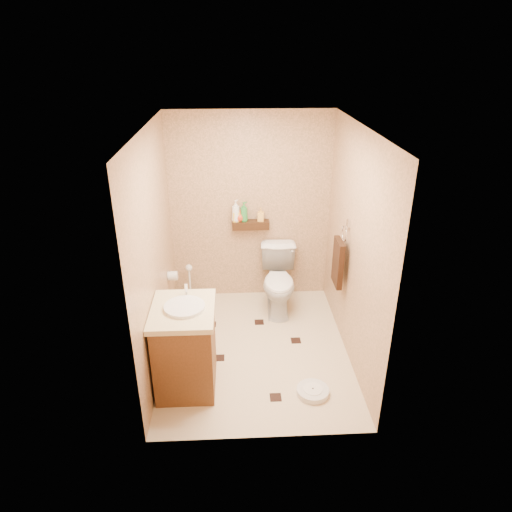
{
  "coord_description": "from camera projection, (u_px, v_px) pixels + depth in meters",
  "views": [
    {
      "loc": [
        -0.21,
        -4.13,
        3.1
      ],
      "look_at": [
        0.02,
        0.25,
        1.02
      ],
      "focal_mm": 32.0,
      "sensor_mm": 36.0,
      "label": 1
    }
  ],
  "objects": [
    {
      "name": "wall_back",
      "position": [
        250.0,
        209.0,
        5.68
      ],
      "size": [
        2.0,
        0.04,
        2.4
      ],
      "primitive_type": "cube",
      "color": "tan",
      "rests_on": "ground"
    },
    {
      "name": "bathroom_scale",
      "position": [
        313.0,
        391.0,
        4.41
      ],
      "size": [
        0.39,
        0.39,
        0.06
      ],
      "rotation": [
        0.0,
        0.0,
        -0.3
      ],
      "color": "silver",
      "rests_on": "ground"
    },
    {
      "name": "bottle_b",
      "position": [
        236.0,
        214.0,
        5.61
      ],
      "size": [
        0.1,
        0.1,
        0.18
      ],
      "primitive_type": "imported",
      "rotation": [
        0.0,
        0.0,
        4.9
      ],
      "color": "yellow",
      "rests_on": "wall_shelf"
    },
    {
      "name": "bottle_c",
      "position": [
        240.0,
        216.0,
        5.62
      ],
      "size": [
        0.13,
        0.13,
        0.14
      ],
      "primitive_type": "imported",
      "rotation": [
        0.0,
        0.0,
        1.78
      ],
      "color": "red",
      "rests_on": "wall_shelf"
    },
    {
      "name": "ground",
      "position": [
        255.0,
        349.0,
        5.06
      ],
      "size": [
        2.5,
        2.5,
        0.0
      ],
      "primitive_type": "plane",
      "color": "beige",
      "rests_on": "ground"
    },
    {
      "name": "wall_front",
      "position": [
        264.0,
        320.0,
        3.42
      ],
      "size": [
        2.0,
        0.04,
        2.4
      ],
      "primitive_type": "cube",
      "color": "tan",
      "rests_on": "ground"
    },
    {
      "name": "towel_ring",
      "position": [
        338.0,
        261.0,
        4.93
      ],
      "size": [
        0.12,
        0.3,
        0.76
      ],
      "color": "silver",
      "rests_on": "wall_right"
    },
    {
      "name": "bottle_e",
      "position": [
        261.0,
        214.0,
        5.63
      ],
      "size": [
        0.08,
        0.09,
        0.17
      ],
      "primitive_type": "imported",
      "rotation": [
        0.0,
        0.0,
        6.15
      ],
      "color": "#EDB44F",
      "rests_on": "wall_shelf"
    },
    {
      "name": "toilet",
      "position": [
        279.0,
        281.0,
        5.66
      ],
      "size": [
        0.48,
        0.8,
        0.79
      ],
      "primitive_type": "imported",
      "rotation": [
        0.0,
        0.0,
        -0.04
      ],
      "color": "white",
      "rests_on": "ground"
    },
    {
      "name": "toilet_brush",
      "position": [
        190.0,
        289.0,
        5.91
      ],
      "size": [
        0.12,
        0.12,
        0.53
      ],
      "color": "#19645B",
      "rests_on": "ground"
    },
    {
      "name": "bottle_d",
      "position": [
        244.0,
        212.0,
        5.6
      ],
      "size": [
        0.12,
        0.12,
        0.25
      ],
      "primitive_type": "imported",
      "rotation": [
        0.0,
        0.0,
        1.94
      ],
      "color": "#2C8638",
      "rests_on": "wall_shelf"
    },
    {
      "name": "ceiling",
      "position": [
        255.0,
        128.0,
        4.04
      ],
      "size": [
        2.0,
        2.5,
        0.02
      ],
      "primitive_type": "cube",
      "color": "white",
      "rests_on": "wall_back"
    },
    {
      "name": "toilet_paper",
      "position": [
        173.0,
        276.0,
        5.35
      ],
      "size": [
        0.12,
        0.11,
        0.12
      ],
      "color": "silver",
      "rests_on": "wall_left"
    },
    {
      "name": "wall_left",
      "position": [
        154.0,
        253.0,
        4.5
      ],
      "size": [
        0.04,
        2.5,
        2.4
      ],
      "primitive_type": "cube",
      "color": "tan",
      "rests_on": "ground"
    },
    {
      "name": "floor_accents",
      "position": [
        261.0,
        352.0,
        5.01
      ],
      "size": [
        1.18,
        1.41,
        0.01
      ],
      "color": "black",
      "rests_on": "ground"
    },
    {
      "name": "wall_shelf",
      "position": [
        251.0,
        225.0,
        5.68
      ],
      "size": [
        0.46,
        0.14,
        0.1
      ],
      "primitive_type": "cube",
      "color": "#341B0E",
      "rests_on": "wall_back"
    },
    {
      "name": "wall_right",
      "position": [
        354.0,
        249.0,
        4.6
      ],
      "size": [
        0.04,
        2.5,
        2.4
      ],
      "primitive_type": "cube",
      "color": "tan",
      "rests_on": "ground"
    },
    {
      "name": "vanity",
      "position": [
        185.0,
        346.0,
        4.37
      ],
      "size": [
        0.59,
        0.71,
        1.01
      ],
      "rotation": [
        0.0,
        0.0,
        -0.0
      ],
      "color": "brown",
      "rests_on": "ground"
    },
    {
      "name": "bottle_a",
      "position": [
        236.0,
        211.0,
        5.59
      ],
      "size": [
        0.15,
        0.15,
        0.27
      ],
      "primitive_type": "imported",
      "rotation": [
        0.0,
        0.0,
        2.5
      ],
      "color": "white",
      "rests_on": "wall_shelf"
    }
  ]
}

